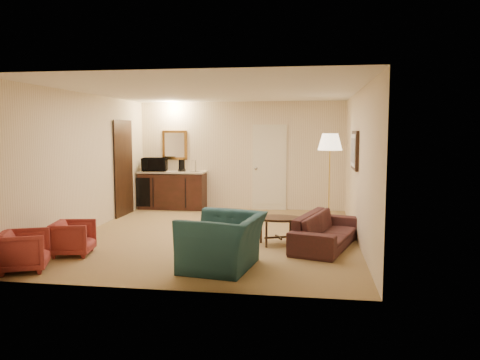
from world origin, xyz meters
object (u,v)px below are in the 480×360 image
object	(u,v)px
teal_armchair	(223,233)
waste_bin	(198,203)
rose_chair_far	(24,249)
coffee_table	(279,231)
coffee_maker	(182,166)
microwave	(155,163)
floor_lamp	(329,179)
wetbar_cabinet	(173,190)
rose_chair_near	(73,236)
sofa	(326,225)

from	to	relation	value
teal_armchair	waste_bin	size ratio (longest dim) A/B	3.61
rose_chair_far	coffee_table	distance (m)	3.88
coffee_maker	teal_armchair	bearing A→B (deg)	-67.65
microwave	teal_armchair	bearing A→B (deg)	-70.55
teal_armchair	rose_chair_far	size ratio (longest dim) A/B	1.88
floor_lamp	waste_bin	bearing A→B (deg)	157.80
wetbar_cabinet	rose_chair_near	bearing A→B (deg)	-93.26
waste_bin	coffee_maker	distance (m)	1.00
rose_chair_near	coffee_maker	bearing A→B (deg)	-16.96
rose_chair_near	coffee_table	size ratio (longest dim) A/B	0.72
coffee_table	floor_lamp	xyz separation A→B (m)	(0.89, 1.92, 0.70)
floor_lamp	microwave	distance (m)	4.34
rose_chair_far	rose_chair_near	bearing A→B (deg)	-39.23
sofa	rose_chair_far	xyz separation A→B (m)	(-4.10, -1.97, -0.06)
floor_lamp	microwave	world-z (taller)	floor_lamp
teal_armchair	waste_bin	distance (m)	4.90
teal_armchair	rose_chair_near	xyz separation A→B (m)	(-2.40, 0.34, -0.21)
microwave	coffee_maker	bearing A→B (deg)	-4.20
waste_bin	microwave	size ratio (longest dim) A/B	0.54
rose_chair_near	teal_armchair	bearing A→B (deg)	-108.69
coffee_table	rose_chair_near	bearing A→B (deg)	-159.59
coffee_maker	rose_chair_far	bearing A→B (deg)	-97.60
teal_armchair	waste_bin	bearing A→B (deg)	-153.19
wetbar_cabinet	floor_lamp	size ratio (longest dim) A/B	0.88
waste_bin	coffee_maker	world-z (taller)	coffee_maker
microwave	wetbar_cabinet	bearing A→B (deg)	-3.27
teal_armchair	floor_lamp	xyz separation A→B (m)	(1.56, 3.41, 0.43)
sofa	wetbar_cabinet	bearing A→B (deg)	64.51
waste_bin	coffee_maker	xyz separation A→B (m)	(-0.41, 0.08, 0.90)
sofa	rose_chair_far	size ratio (longest dim) A/B	3.05
floor_lamp	waste_bin	size ratio (longest dim) A/B	5.84
wetbar_cabinet	microwave	distance (m)	0.79
coffee_table	microwave	xyz separation A→B (m)	(-3.25, 3.20, 0.89)
teal_armchair	rose_chair_far	distance (m)	2.71
teal_armchair	waste_bin	xyz separation A→B (m)	(-1.50, 4.66, -0.34)
coffee_table	microwave	size ratio (longest dim) A/B	1.37
microwave	rose_chair_far	bearing A→B (deg)	-100.20
teal_armchair	waste_bin	world-z (taller)	teal_armchair
sofa	rose_chair_near	distance (m)	4.01
sofa	rose_chair_near	bearing A→B (deg)	122.89
sofa	rose_chair_near	world-z (taller)	sofa
teal_armchair	coffee_maker	size ratio (longest dim) A/B	4.03
coffee_table	floor_lamp	world-z (taller)	floor_lamp
sofa	rose_chair_near	xyz separation A→B (m)	(-3.85, -1.11, -0.07)
teal_armchair	rose_chair_near	bearing A→B (deg)	-89.10
waste_bin	coffee_maker	bearing A→B (deg)	168.41
microwave	rose_chair_near	bearing A→B (deg)	-97.06
wetbar_cabinet	sofa	distance (m)	4.87
rose_chair_far	coffee_table	size ratio (longest dim) A/B	0.75
wetbar_cabinet	coffee_maker	size ratio (longest dim) A/B	5.76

